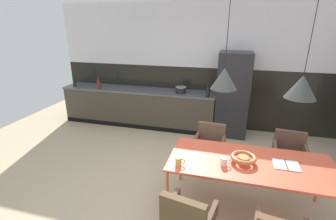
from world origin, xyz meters
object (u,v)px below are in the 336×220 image
at_px(bottle_wine_green, 74,81).
at_px(bottle_vinegar_dark, 208,91).
at_px(pendant_lamp_over_table_near, 224,79).
at_px(bottle_spice_small, 99,84).
at_px(pendant_lamp_over_table_far, 302,87).
at_px(refrigerator_column, 233,95).
at_px(open_book, 286,165).
at_px(dining_table, 250,165).
at_px(armchair_far_side, 210,141).
at_px(armchair_near_window, 187,217).
at_px(mug_tall_blue, 224,161).
at_px(armchair_corner_seat, 289,149).
at_px(fruit_bowl, 243,158).
at_px(mug_wide_latte, 179,161).
at_px(cooking_pot, 181,90).

distance_m(bottle_wine_green, bottle_vinegar_dark, 3.26).
height_order(bottle_wine_green, pendant_lamp_over_table_near, pendant_lamp_over_table_near).
xyz_separation_m(bottle_spice_small, pendant_lamp_over_table_far, (3.72, -2.18, 0.72)).
bearing_deg(refrigerator_column, open_book, -74.04).
height_order(dining_table, armchair_far_side, armchair_far_side).
xyz_separation_m(dining_table, armchair_near_window, (-0.63, -0.87, -0.17)).
xyz_separation_m(bottle_spice_small, pendant_lamp_over_table_near, (2.92, -2.15, 0.76)).
bearing_deg(mug_tall_blue, pendant_lamp_over_table_far, 10.40).
distance_m(dining_table, pendant_lamp_over_table_near, 1.13).
distance_m(refrigerator_column, armchair_far_side, 1.54).
height_order(armchair_corner_seat, bottle_wine_green, bottle_wine_green).
distance_m(armchair_far_side, open_book, 1.35).
height_order(refrigerator_column, armchair_corner_seat, refrigerator_column).
relative_size(open_book, mug_tall_blue, 2.40).
bearing_deg(bottle_spice_small, armchair_near_window, -48.36).
bearing_deg(pendant_lamp_over_table_near, fruit_bowl, -6.71).
relative_size(bottle_spice_small, pendant_lamp_over_table_far, 0.24).
xyz_separation_m(bottle_spice_small, bottle_vinegar_dark, (2.55, 0.01, 0.00)).
bearing_deg(open_book, mug_wide_latte, -165.90).
bearing_deg(pendant_lamp_over_table_near, pendant_lamp_over_table_far, -2.12).
bearing_deg(bottle_spice_small, bottle_wine_green, 174.95).
distance_m(refrigerator_column, mug_wide_latte, 2.73).
relative_size(mug_tall_blue, pendant_lamp_over_table_far, 0.11).
xyz_separation_m(mug_wide_latte, bottle_spice_small, (-2.48, 2.44, 0.22)).
relative_size(mug_tall_blue, pendant_lamp_over_table_near, 0.11).
distance_m(mug_wide_latte, pendant_lamp_over_table_far, 1.58).
bearing_deg(pendant_lamp_over_table_near, mug_tall_blue, -62.27).
xyz_separation_m(refrigerator_column, bottle_vinegar_dark, (-0.51, -0.21, 0.10)).
xyz_separation_m(refrigerator_column, bottle_spice_small, (-3.06, -0.22, 0.09)).
bearing_deg(refrigerator_column, dining_table, -83.77).
xyz_separation_m(refrigerator_column, open_book, (0.67, -2.35, -0.17)).
bearing_deg(pendant_lamp_over_table_far, refrigerator_column, 105.36).
bearing_deg(dining_table, bottle_spice_small, 147.02).
xyz_separation_m(bottle_spice_small, bottle_wine_green, (-0.70, 0.06, 0.02)).
distance_m(fruit_bowl, pendant_lamp_over_table_near, 1.01).
bearing_deg(mug_tall_blue, mug_wide_latte, -165.77).
bearing_deg(bottle_spice_small, bottle_vinegar_dark, 0.28).
xyz_separation_m(mug_wide_latte, bottle_vinegar_dark, (0.08, 2.46, 0.22)).
height_order(armchair_corner_seat, bottle_spice_small, bottle_spice_small).
distance_m(fruit_bowl, pendant_lamp_over_table_far, 1.05).
relative_size(armchair_near_window, pendant_lamp_over_table_far, 0.71).
bearing_deg(open_book, armchair_far_side, 137.75).
bearing_deg(mug_wide_latte, bottle_wine_green, 141.75).
bearing_deg(armchair_far_side, cooking_pot, -56.29).
bearing_deg(armchair_near_window, armchair_far_side, 99.23).
bearing_deg(cooking_pot, pendant_lamp_over_table_near, -67.08).
distance_m(fruit_bowl, bottle_spice_small, 3.91).
bearing_deg(cooking_pot, refrigerator_column, 2.85).
bearing_deg(bottle_vinegar_dark, mug_wide_latte, -91.78).
xyz_separation_m(armchair_near_window, mug_wide_latte, (-0.22, 0.58, 0.26)).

